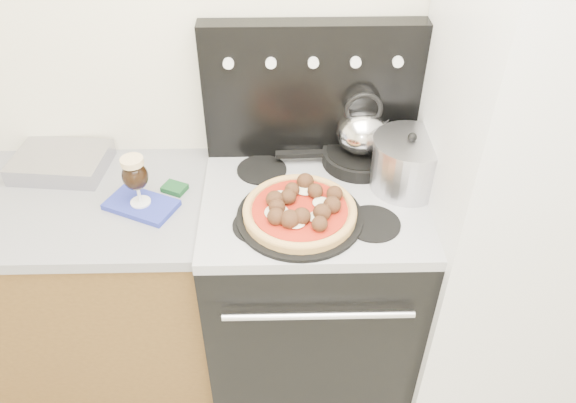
{
  "coord_description": "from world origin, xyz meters",
  "views": [
    {
      "loc": [
        -0.04,
        -0.31,
        2.12
      ],
      "look_at": [
        -0.01,
        1.05,
        1.0
      ],
      "focal_mm": 35.0,
      "sensor_mm": 36.0,
      "label": 1
    }
  ],
  "objects_px": {
    "stock_pot": "(408,165)",
    "pizza": "(300,209)",
    "stove_body": "(310,290)",
    "tea_kettle": "(362,128)",
    "pizza_pan": "(300,217)",
    "fridge": "(522,191)",
    "beer_glass": "(136,181)",
    "skillet": "(359,157)",
    "oven_mitt": "(141,205)",
    "base_cabinet": "(32,292)"
  },
  "relations": [
    {
      "from": "stock_pot",
      "to": "pizza",
      "type": "bearing_deg",
      "value": -156.01
    },
    {
      "from": "stock_pot",
      "to": "stove_body",
      "type": "bearing_deg",
      "value": -171.14
    },
    {
      "from": "pizza",
      "to": "tea_kettle",
      "type": "bearing_deg",
      "value": 53.5
    },
    {
      "from": "pizza_pan",
      "to": "pizza",
      "type": "bearing_deg",
      "value": 180.0
    },
    {
      "from": "fridge",
      "to": "pizza",
      "type": "bearing_deg",
      "value": -173.11
    },
    {
      "from": "beer_glass",
      "to": "skillet",
      "type": "height_order",
      "value": "beer_glass"
    },
    {
      "from": "skillet",
      "to": "oven_mitt",
      "type": "bearing_deg",
      "value": -164.0
    },
    {
      "from": "stove_body",
      "to": "oven_mitt",
      "type": "xyz_separation_m",
      "value": [
        -0.58,
        -0.02,
        0.47
      ]
    },
    {
      "from": "stove_body",
      "to": "tea_kettle",
      "type": "relative_size",
      "value": 4.43
    },
    {
      "from": "stove_body",
      "to": "beer_glass",
      "type": "distance_m",
      "value": 0.82
    },
    {
      "from": "base_cabinet",
      "to": "skillet",
      "type": "distance_m",
      "value": 1.39
    },
    {
      "from": "pizza_pan",
      "to": "tea_kettle",
      "type": "height_order",
      "value": "tea_kettle"
    },
    {
      "from": "base_cabinet",
      "to": "fridge",
      "type": "xyz_separation_m",
      "value": [
        1.8,
        -0.05,
        0.52
      ]
    },
    {
      "from": "pizza_pan",
      "to": "skillet",
      "type": "xyz_separation_m",
      "value": [
        0.23,
        0.31,
        0.02
      ]
    },
    {
      "from": "fridge",
      "to": "stock_pot",
      "type": "distance_m",
      "value": 0.39
    },
    {
      "from": "oven_mitt",
      "to": "skillet",
      "type": "xyz_separation_m",
      "value": [
        0.76,
        0.22,
        0.03
      ]
    },
    {
      "from": "base_cabinet",
      "to": "oven_mitt",
      "type": "height_order",
      "value": "oven_mitt"
    },
    {
      "from": "fridge",
      "to": "tea_kettle",
      "type": "height_order",
      "value": "fridge"
    },
    {
      "from": "fridge",
      "to": "beer_glass",
      "type": "distance_m",
      "value": 1.29
    },
    {
      "from": "fridge",
      "to": "pizza_pan",
      "type": "distance_m",
      "value": 0.76
    },
    {
      "from": "pizza_pan",
      "to": "fridge",
      "type": "bearing_deg",
      "value": 6.89
    },
    {
      "from": "base_cabinet",
      "to": "stove_body",
      "type": "bearing_deg",
      "value": -1.3
    },
    {
      "from": "stock_pot",
      "to": "tea_kettle",
      "type": "bearing_deg",
      "value": 135.09
    },
    {
      "from": "skillet",
      "to": "stock_pot",
      "type": "height_order",
      "value": "stock_pot"
    },
    {
      "from": "oven_mitt",
      "to": "pizza",
      "type": "xyz_separation_m",
      "value": [
        0.53,
        -0.09,
        0.05
      ]
    },
    {
      "from": "pizza_pan",
      "to": "tea_kettle",
      "type": "xyz_separation_m",
      "value": [
        0.23,
        0.31,
        0.14
      ]
    },
    {
      "from": "stove_body",
      "to": "skillet",
      "type": "distance_m",
      "value": 0.57
    },
    {
      "from": "base_cabinet",
      "to": "stove_body",
      "type": "xyz_separation_m",
      "value": [
        1.1,
        -0.02,
        0.01
      ]
    },
    {
      "from": "fridge",
      "to": "oven_mitt",
      "type": "distance_m",
      "value": 1.29
    },
    {
      "from": "fridge",
      "to": "pizza_pan",
      "type": "height_order",
      "value": "fridge"
    },
    {
      "from": "tea_kettle",
      "to": "stock_pot",
      "type": "bearing_deg",
      "value": -30.22
    },
    {
      "from": "oven_mitt",
      "to": "tea_kettle",
      "type": "bearing_deg",
      "value": 16.0
    },
    {
      "from": "stove_body",
      "to": "oven_mitt",
      "type": "distance_m",
      "value": 0.75
    },
    {
      "from": "fridge",
      "to": "oven_mitt",
      "type": "height_order",
      "value": "fridge"
    },
    {
      "from": "base_cabinet",
      "to": "stove_body",
      "type": "height_order",
      "value": "stove_body"
    },
    {
      "from": "base_cabinet",
      "to": "pizza",
      "type": "height_order",
      "value": "pizza"
    },
    {
      "from": "pizza",
      "to": "tea_kettle",
      "type": "distance_m",
      "value": 0.4
    },
    {
      "from": "stove_body",
      "to": "pizza",
      "type": "xyz_separation_m",
      "value": [
        -0.05,
        -0.12,
        0.52
      ]
    },
    {
      "from": "base_cabinet",
      "to": "beer_glass",
      "type": "relative_size",
      "value": 7.86
    },
    {
      "from": "base_cabinet",
      "to": "oven_mitt",
      "type": "xyz_separation_m",
      "value": [
        0.52,
        -0.05,
        0.48
      ]
    },
    {
      "from": "base_cabinet",
      "to": "pizza_pan",
      "type": "height_order",
      "value": "pizza_pan"
    },
    {
      "from": "fridge",
      "to": "stock_pot",
      "type": "xyz_separation_m",
      "value": [
        -0.38,
        0.07,
        0.06
      ]
    },
    {
      "from": "fridge",
      "to": "pizza",
      "type": "relative_size",
      "value": 5.19
    },
    {
      "from": "stove_body",
      "to": "skillet",
      "type": "bearing_deg",
      "value": 47.71
    },
    {
      "from": "beer_glass",
      "to": "stock_pot",
      "type": "relative_size",
      "value": 0.76
    },
    {
      "from": "oven_mitt",
      "to": "skillet",
      "type": "distance_m",
      "value": 0.79
    },
    {
      "from": "oven_mitt",
      "to": "beer_glass",
      "type": "distance_m",
      "value": 0.1
    },
    {
      "from": "beer_glass",
      "to": "tea_kettle",
      "type": "xyz_separation_m",
      "value": [
        0.76,
        0.22,
        0.06
      ]
    },
    {
      "from": "base_cabinet",
      "to": "fridge",
      "type": "relative_size",
      "value": 0.76
    },
    {
      "from": "fridge",
      "to": "skillet",
      "type": "distance_m",
      "value": 0.57
    }
  ]
}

